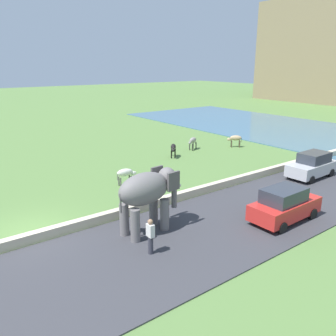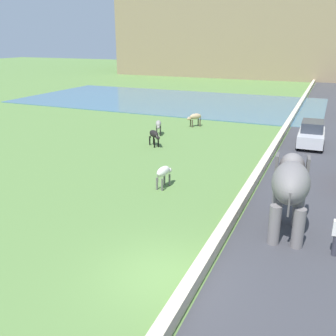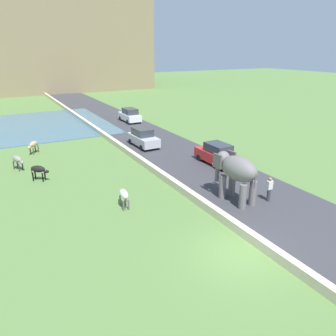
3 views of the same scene
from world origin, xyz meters
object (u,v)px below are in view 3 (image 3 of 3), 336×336
at_px(car_silver, 143,138).
at_px(cow_grey, 18,160).
at_px(person_beside_elephant, 269,189).
at_px(car_white, 130,115).
at_px(elephant, 236,171).
at_px(car_red, 217,154).
at_px(cow_black, 39,170).
at_px(cow_white, 124,195).
at_px(cow_tan, 33,145).

height_order(car_silver, cow_grey, car_silver).
distance_m(person_beside_elephant, cow_grey, 18.98).
distance_m(person_beside_elephant, car_white, 26.04).
height_order(elephant, person_beside_elephant, elephant).
bearing_deg(cow_grey, car_red, -23.78).
relative_size(car_red, cow_black, 3.12).
height_order(car_white, cow_white, car_white).
height_order(person_beside_elephant, car_silver, car_silver).
relative_size(cow_grey, cow_black, 1.09).
distance_m(person_beside_elephant, cow_black, 15.99).
distance_m(car_white, cow_grey, 19.06).
bearing_deg(car_red, cow_black, 166.38).
distance_m(cow_grey, cow_white, 11.22).
xyz_separation_m(person_beside_elephant, car_white, (1.36, 26.00, 0.03)).
relative_size(car_white, cow_tan, 3.15).
bearing_deg(person_beside_elephant, car_silver, 96.87).
xyz_separation_m(car_white, cow_black, (-13.41, -15.49, -0.06)).
height_order(car_silver, cow_white, car_silver).
bearing_deg(cow_grey, car_silver, 6.25).
bearing_deg(person_beside_elephant, cow_black, 138.90).
distance_m(car_silver, cow_tan, 10.07).
distance_m(car_red, cow_tan, 16.49).
xyz_separation_m(car_silver, cow_grey, (-11.38, -1.25, -0.06)).
distance_m(elephant, cow_grey, 16.97).
relative_size(car_silver, car_red, 1.00).
bearing_deg(cow_grey, person_beside_elephant, -46.05).
bearing_deg(elephant, cow_black, 137.45).
bearing_deg(car_silver, cow_grey, -173.75).
bearing_deg(cow_white, car_white, 66.85).
height_order(car_red, cow_white, car_red).
bearing_deg(car_white, cow_tan, -146.81).
xyz_separation_m(person_beside_elephant, cow_white, (-8.23, 3.59, -0.04)).
height_order(elephant, cow_white, elephant).
distance_m(car_silver, car_red, 8.27).
bearing_deg(cow_white, cow_grey, 116.15).
bearing_deg(elephant, car_red, 62.72).
bearing_deg(cow_tan, cow_black, -94.45).
distance_m(elephant, cow_black, 13.95).
bearing_deg(person_beside_elephant, cow_grey, 133.95).
height_order(car_white, cow_grey, car_white).
xyz_separation_m(elephant, car_silver, (0.02, 13.80, -1.14)).
xyz_separation_m(person_beside_elephant, car_silver, (-1.80, 14.91, 0.03)).
bearing_deg(car_silver, elephant, -90.08).
height_order(elephant, cow_tan, elephant).
distance_m(person_beside_elephant, car_red, 7.39).
height_order(person_beside_elephant, cow_grey, person_beside_elephant).
height_order(car_white, cow_black, car_white).
relative_size(car_silver, cow_tan, 3.17).
bearing_deg(cow_grey, car_white, 40.34).
relative_size(cow_black, cow_white, 0.91).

